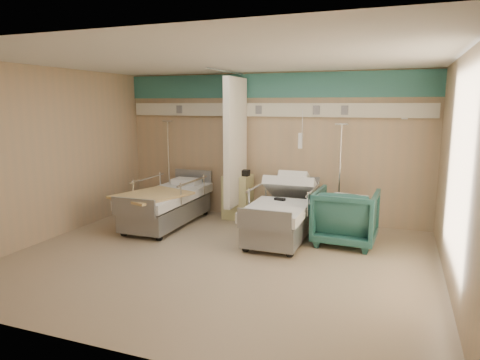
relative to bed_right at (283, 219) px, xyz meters
name	(u,v)px	position (x,y,z in m)	size (l,w,h in m)	color
ground	(219,259)	(-0.60, -1.30, -0.32)	(6.00, 5.00, 0.00)	gray
room_walls	(223,129)	(-0.63, -1.05, 1.55)	(6.04, 5.04, 2.82)	tan
bed_right	(283,219)	(0.00, 0.00, 0.00)	(1.00, 2.16, 0.63)	silver
bed_left	(167,208)	(-2.20, 0.00, 0.00)	(1.00, 2.16, 0.63)	silver
bedside_cabinet	(238,197)	(-1.15, 0.90, 0.11)	(0.50, 0.48, 0.85)	#CBC47F
visitor_armchair	(346,217)	(1.01, 0.04, 0.13)	(0.94, 0.97, 0.88)	#1E4C47
waffle_blanket	(348,187)	(1.02, 0.06, 0.60)	(0.56, 0.50, 0.06)	white
iv_stand_right	(338,206)	(0.77, 0.98, 0.07)	(0.33, 0.33, 1.87)	silver
iv_stand_left	(170,193)	(-2.68, 0.92, 0.07)	(0.34, 0.34, 1.88)	silver
call_remote	(280,199)	(-0.06, 0.00, 0.33)	(0.18, 0.08, 0.04)	black
tan_blanket	(152,195)	(-2.23, -0.46, 0.34)	(0.95, 1.19, 0.04)	tan
toiletry_bag	(244,173)	(-1.02, 0.88, 0.59)	(0.21, 0.14, 0.12)	black
white_cup	(235,172)	(-1.21, 0.89, 0.60)	(0.08, 0.08, 0.12)	white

